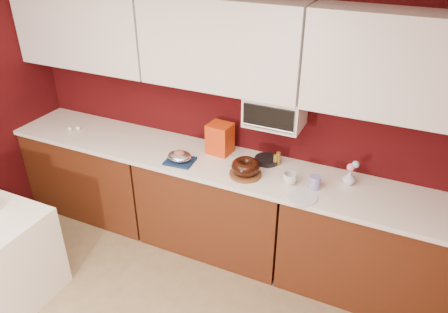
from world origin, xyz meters
name	(u,v)px	position (x,y,z in m)	size (l,w,h in m)	color
wall_back	(230,109)	(0.00, 2.25, 1.25)	(4.00, 0.02, 2.50)	#3D0809
base_cabinet_left	(97,173)	(-1.33, 1.94, 0.43)	(1.31, 0.58, 0.86)	#4E230F
base_cabinet_center	(215,206)	(0.00, 1.94, 0.43)	(1.31, 0.58, 0.86)	#4E230F
base_cabinet_right	(368,248)	(1.33, 1.94, 0.43)	(1.31, 0.58, 0.86)	#4E230F
countertop	(215,162)	(0.00, 1.94, 0.88)	(4.00, 0.62, 0.04)	white
upper_cabinet_left	(84,27)	(-1.33, 2.08, 1.85)	(1.31, 0.33, 0.70)	white
upper_cabinet_center	(222,44)	(0.00, 2.08, 1.85)	(1.31, 0.33, 0.70)	white
upper_cabinet_right	(407,67)	(1.33, 2.08, 1.85)	(1.31, 0.33, 0.70)	white
toaster_oven	(275,110)	(0.45, 2.10, 1.38)	(0.45, 0.30, 0.25)	white
toaster_oven_door	(268,118)	(0.45, 1.94, 1.38)	(0.40, 0.02, 0.18)	black
toaster_oven_handle	(267,128)	(0.45, 1.93, 1.30)	(0.02, 0.02, 0.42)	silver
cake_base	(245,174)	(0.32, 1.83, 0.91)	(0.26, 0.26, 0.02)	brown
bundt_cake	(246,167)	(0.32, 1.83, 0.98)	(0.23, 0.23, 0.09)	black
navy_towel	(180,161)	(-0.25, 1.79, 0.91)	(0.23, 0.20, 0.02)	#132548
foil_ham_nest	(180,156)	(-0.25, 1.79, 0.96)	(0.20, 0.17, 0.08)	white
roasted_ham	(179,154)	(-0.25, 1.79, 0.98)	(0.10, 0.08, 0.06)	#9F5B49
pandoro_box	(220,139)	(-0.02, 2.09, 1.03)	(0.20, 0.18, 0.27)	#B31A0B
dark_pan	(267,160)	(0.41, 2.10, 0.92)	(0.21, 0.21, 0.04)	black
coffee_mug	(290,177)	(0.68, 1.87, 0.95)	(0.10, 0.10, 0.11)	silver
blue_jar	(315,182)	(0.87, 1.88, 0.95)	(0.09, 0.09, 0.10)	#201B97
flower_vase	(349,177)	(1.09, 2.05, 0.96)	(0.08, 0.08, 0.12)	silver
flower_pink	(351,167)	(1.09, 2.05, 1.05)	(0.06, 0.06, 0.06)	pink
flower_blue	(356,164)	(1.12, 2.07, 1.07)	(0.06, 0.06, 0.06)	#8EBBE3
china_plate	(302,198)	(0.82, 1.71, 0.91)	(0.22, 0.22, 0.01)	white
amber_bottle	(275,160)	(0.49, 2.08, 0.95)	(0.03, 0.03, 0.10)	olive
egg_left	(78,128)	(-1.45, 1.91, 0.92)	(0.05, 0.04, 0.04)	white
egg_right	(70,129)	(-1.51, 1.87, 0.92)	(0.05, 0.04, 0.04)	white
amber_bottle_tall	(278,159)	(0.50, 2.10, 0.96)	(0.03, 0.03, 0.12)	brown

